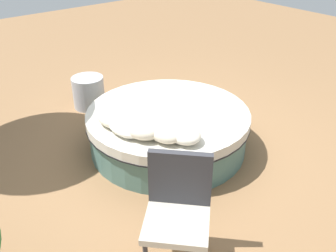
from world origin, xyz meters
TOP-DOWN VIEW (x-y plane):
  - ground_plane at (0.00, 0.00)m, footprint 16.00×16.00m
  - round_bed at (0.00, 0.00)m, footprint 2.00×2.00m
  - throw_pillow_0 at (-0.14, -0.68)m, footprint 0.47×0.31m
  - throw_pillow_1 at (0.09, -0.68)m, footprint 0.50×0.29m
  - throw_pillow_2 at (0.28, -0.55)m, footprint 0.43×0.38m
  - throw_pillow_3 at (0.45, -0.44)m, footprint 0.47×0.29m
  - throw_pillow_4 at (0.61, -0.29)m, footprint 0.41×0.33m
  - patio_chair at (1.37, -1.01)m, footprint 0.72×0.72m
  - side_table at (-1.65, -0.21)m, footprint 0.48×0.48m

SIDE VIEW (x-z plane):
  - ground_plane at x=0.00m, z-range 0.00..0.00m
  - side_table at x=-1.65m, z-range 0.00..0.48m
  - round_bed at x=0.00m, z-range 0.01..0.52m
  - patio_chair at x=1.37m, z-range 0.07..1.05m
  - throw_pillow_1 at x=0.09m, z-range 0.51..0.65m
  - throw_pillow_4 at x=0.61m, z-range 0.51..0.67m
  - throw_pillow_0 at x=-0.14m, z-range 0.51..0.68m
  - throw_pillow_3 at x=0.45m, z-range 0.51..0.68m
  - throw_pillow_2 at x=0.28m, z-range 0.51..0.70m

